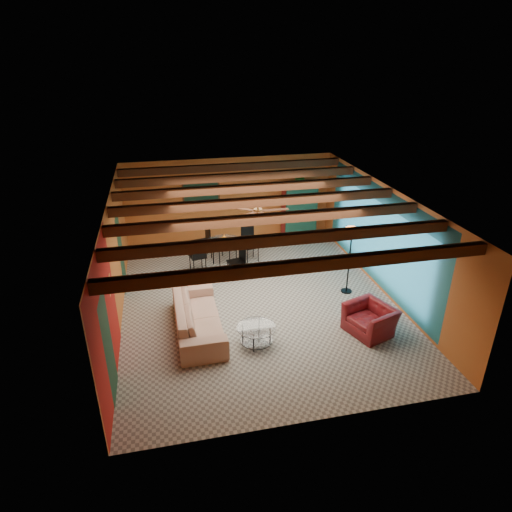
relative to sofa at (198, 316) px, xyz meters
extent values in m
cube|color=#9B958A|center=(1.55, 0.94, -0.36)|extent=(6.50, 8.00, 0.01)
cube|color=silver|center=(1.55, 0.94, 2.34)|extent=(6.50, 8.00, 0.01)
cube|color=#B8622A|center=(1.55, 4.94, 0.99)|extent=(6.50, 0.02, 2.70)
cube|color=#A21712|center=(-1.70, 0.94, 0.99)|extent=(0.02, 8.00, 2.70)
cube|color=teal|center=(4.80, 0.94, 0.99)|extent=(0.02, 8.00, 2.70)
imported|color=tan|center=(0.00, 0.00, 0.00)|extent=(1.00, 2.49, 0.72)
imported|color=maroon|center=(3.66, -0.86, -0.04)|extent=(1.14, 1.22, 0.64)
cube|color=maroon|center=(3.75, 4.64, 0.54)|extent=(1.08, 0.61, 1.81)
cube|color=black|center=(0.65, 4.90, 1.29)|extent=(1.05, 0.03, 0.65)
imported|color=#26661E|center=(3.75, 4.64, 1.71)|extent=(0.55, 0.50, 0.51)
imported|color=orange|center=(1.07, 3.09, 0.80)|extent=(0.25, 0.25, 0.20)
camera|label=1|loc=(-0.53, -8.28, 5.30)|focal=31.01mm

